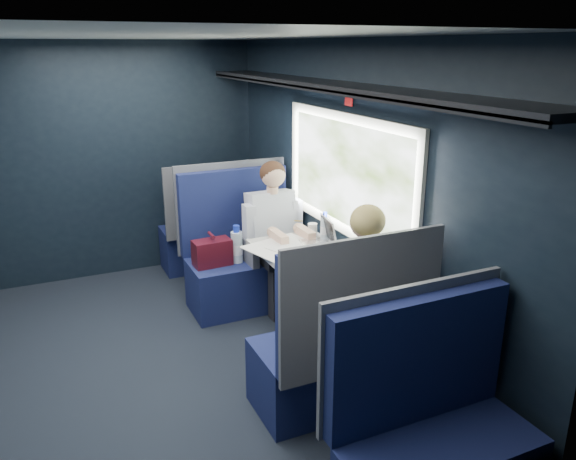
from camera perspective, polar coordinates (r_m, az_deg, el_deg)
name	(u,v)px	position (r m, az deg, el deg)	size (l,w,h in m)	color
ground	(176,371)	(4.29, -11.34, -13.83)	(2.80, 4.20, 0.01)	black
room_shell	(165,170)	(3.73, -12.40, 5.94)	(3.00, 4.40, 2.40)	black
table	(304,263)	(4.29, 1.61, -3.41)	(0.62, 1.00, 0.74)	#54565E
seat_bay_near	(241,259)	(5.05, -4.76, -2.98)	(1.04, 0.62, 1.26)	#0E133D
seat_bay_far	(339,351)	(3.63, 5.16, -12.17)	(1.04, 0.62, 1.26)	#0E133D
seat_row_front	(212,231)	(5.89, -7.74, -0.08)	(1.04, 0.51, 1.16)	#0E133D
seat_row_back	(432,441)	(3.01, 14.40, -20.06)	(1.04, 0.51, 1.16)	#0E133D
man	(276,229)	(4.89, -1.28, 0.06)	(0.53, 0.56, 1.32)	black
woman	(361,289)	(3.73, 7.39, -5.95)	(0.53, 0.56, 1.32)	black
papers	(297,253)	(4.28, 0.90, -2.30)	(0.53, 0.77, 0.01)	white
laptop	(322,238)	(4.44, 3.52, -0.78)	(0.27, 0.32, 0.22)	silver
bottle_small	(325,228)	(4.55, 3.74, 0.24)	(0.07, 0.07, 0.23)	silver
cup	(313,229)	(4.67, 2.51, 0.07)	(0.08, 0.08, 0.10)	white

